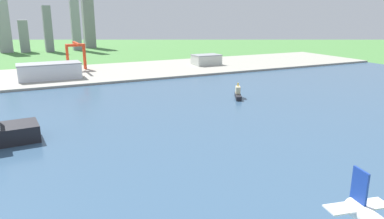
% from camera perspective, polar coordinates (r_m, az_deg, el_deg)
% --- Properties ---
extents(ground_plane, '(2400.00, 2400.00, 0.00)m').
position_cam_1_polar(ground_plane, '(271.81, -12.66, -0.89)').
color(ground_plane, '#48803E').
extents(water_bay, '(840.00, 360.00, 0.15)m').
position_cam_1_polar(water_bay, '(216.39, -8.90, -4.81)').
color(water_bay, '#385675').
rests_on(water_bay, ground).
extents(industrial_pier, '(840.00, 140.00, 2.50)m').
position_cam_1_polar(industrial_pier, '(454.79, -18.36, 5.23)').
color(industrial_pier, '#9B988C').
rests_on(industrial_pier, ground).
extents(tugboat_small, '(14.32, 21.32, 12.90)m').
position_cam_1_polar(tugboat_small, '(319.26, 7.26, 2.41)').
color(tugboat_small, black).
rests_on(tugboat_small, water_bay).
extents(port_crane_red, '(23.13, 45.57, 34.95)m').
position_cam_1_polar(port_crane_red, '(480.59, -17.85, 8.97)').
color(port_crane_red, red).
rests_on(port_crane_red, industrial_pier).
extents(warehouse_main, '(65.60, 29.28, 17.33)m').
position_cam_1_polar(warehouse_main, '(426.21, -21.53, 5.68)').
color(warehouse_main, silver).
rests_on(warehouse_main, industrial_pier).
extents(warehouse_annex, '(37.29, 25.43, 14.09)m').
position_cam_1_polar(warehouse_annex, '(506.64, 2.27, 7.86)').
color(warehouse_annex, silver).
rests_on(warehouse_annex, industrial_pier).
extents(distant_skyline, '(304.04, 72.59, 139.54)m').
position_cam_1_polar(distant_skyline, '(767.12, -25.61, 11.86)').
color(distant_skyline, gray).
rests_on(distant_skyline, ground).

